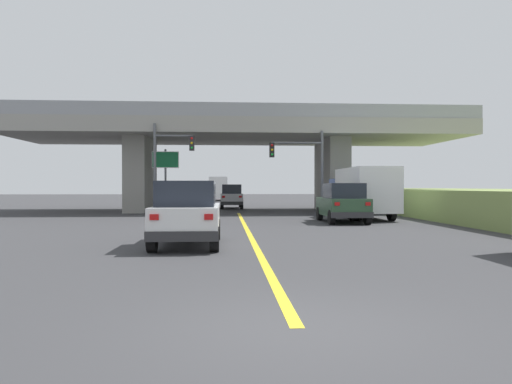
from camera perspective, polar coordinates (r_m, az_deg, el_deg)
ground at (r=36.72m, az=-2.21°, el=-2.24°), size 160.00×160.00×0.00m
overpass_bridge at (r=36.83m, az=-2.21°, el=5.97°), size 32.90×10.10×7.36m
lane_divider_stripe at (r=20.04m, az=-0.97°, el=-4.64°), size 0.20×27.38×0.01m
suv_lead at (r=15.22m, az=-8.09°, el=-2.52°), size 2.01×4.26×2.02m
suv_crossing at (r=25.28m, az=10.17°, el=-1.26°), size 2.08×4.32×2.02m
box_truck at (r=28.79m, az=12.42°, el=0.04°), size 2.33×7.46×2.90m
sedan_oncoming at (r=41.03m, az=-2.90°, el=-0.52°), size 1.86×4.70×2.02m
traffic_signal_nearside at (r=31.97m, az=5.66°, el=3.58°), size 3.57×0.36×5.53m
traffic_signal_farside at (r=31.71m, az=-10.38°, el=3.95°), size 2.62×0.36×5.92m
highway_sign at (r=34.54m, az=-10.63°, el=3.10°), size 1.87×0.17×4.47m
semi_truck_distant at (r=63.69m, az=-4.44°, el=0.45°), size 2.33×7.41×3.07m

